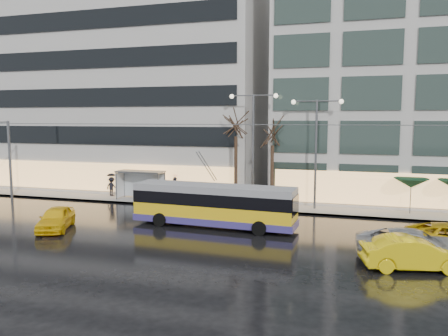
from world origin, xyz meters
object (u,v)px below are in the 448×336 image
at_px(trolleybus, 214,206).
at_px(taxi_a, 56,218).
at_px(bus_shelter, 138,178).
at_px(street_lamp_near, 253,134).

distance_m(trolleybus, taxi_a, 10.33).
distance_m(bus_shelter, taxi_a, 10.81).
distance_m(bus_shelter, street_lamp_near, 11.14).
distance_m(trolleybus, bus_shelter, 11.75).
xyz_separation_m(bus_shelter, taxi_a, (-0.32, -10.74, -1.22)).
height_order(trolleybus, street_lamp_near, street_lamp_near).
bearing_deg(street_lamp_near, trolleybus, -98.24).
relative_size(street_lamp_near, taxi_a, 2.07).
xyz_separation_m(bus_shelter, street_lamp_near, (10.38, 0.11, 4.03)).
xyz_separation_m(trolleybus, taxi_a, (-9.65, -3.63, -0.64)).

